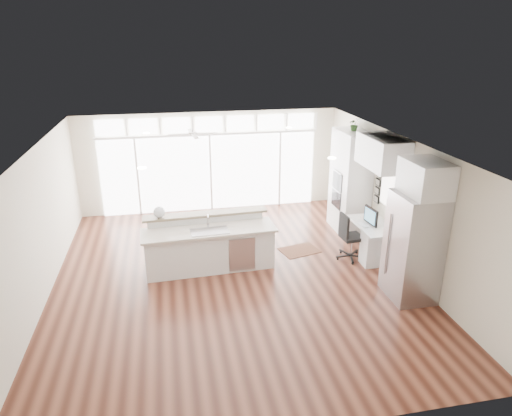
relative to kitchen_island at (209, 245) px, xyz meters
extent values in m
cube|color=#3E1C13|center=(0.41, -0.44, -0.55)|extent=(7.00, 8.00, 0.02)
cube|color=white|center=(0.41, -0.44, 2.16)|extent=(7.00, 8.00, 0.02)
cube|color=beige|center=(0.41, 3.56, 0.81)|extent=(7.00, 0.04, 2.70)
cube|color=beige|center=(0.41, -4.44, 0.81)|extent=(7.00, 0.04, 2.70)
cube|color=beige|center=(-3.09, -0.44, 0.81)|extent=(0.04, 8.00, 2.70)
cube|color=beige|center=(3.91, -0.44, 0.81)|extent=(0.04, 8.00, 2.70)
cube|color=white|center=(0.41, 3.50, 0.51)|extent=(5.80, 0.06, 2.08)
cube|color=white|center=(0.41, 3.50, 1.84)|extent=(5.90, 0.06, 0.40)
cube|color=white|center=(3.87, -0.14, 1.01)|extent=(0.04, 0.85, 0.85)
cube|color=white|center=(-0.09, 2.36, 1.94)|extent=(1.16, 1.16, 0.32)
cube|color=white|center=(0.41, -0.24, 2.14)|extent=(3.40, 3.00, 0.02)
cube|color=silver|center=(3.58, 1.36, 0.71)|extent=(0.64, 1.20, 2.50)
cube|color=silver|center=(3.54, -0.14, -0.16)|extent=(0.72, 1.30, 0.76)
cube|color=silver|center=(3.58, -0.14, 1.81)|extent=(0.64, 1.30, 0.64)
cube|color=#A5A5A9|center=(3.52, -1.79, 0.46)|extent=(0.76, 0.90, 2.00)
cube|color=silver|center=(3.58, -1.79, 1.76)|extent=(0.64, 0.90, 0.60)
cube|color=black|center=(3.87, 0.48, 0.86)|extent=(0.06, 0.22, 0.80)
cube|color=silver|center=(0.00, 0.00, 0.00)|extent=(2.77, 1.15, 1.08)
cube|color=#341910|center=(2.07, 0.44, -0.54)|extent=(0.96, 0.79, 0.01)
cube|color=black|center=(3.06, -0.15, -0.02)|extent=(0.58, 0.54, 1.04)
sphere|color=silver|center=(-0.97, 0.36, 0.66)|extent=(0.25, 0.25, 0.24)
cube|color=black|center=(3.46, -0.14, 0.42)|extent=(0.13, 0.49, 0.41)
cube|color=silver|center=(3.29, -0.14, 0.23)|extent=(0.15, 0.31, 0.01)
imported|color=#2B4F22|center=(3.58, 1.36, 2.08)|extent=(0.29, 0.31, 0.24)
camera|label=1|loc=(-0.73, -8.53, 4.04)|focal=32.00mm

